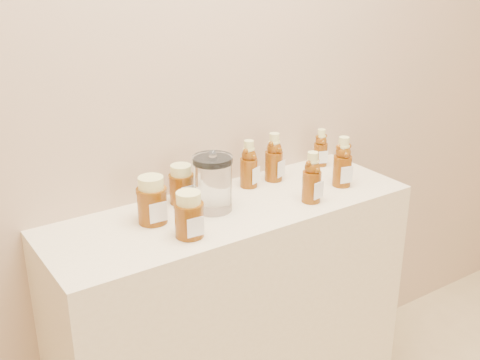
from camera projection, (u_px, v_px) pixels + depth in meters
wall_back at (196, 54)px, 1.88m from camera, size 3.50×0.02×2.70m
display_table at (233, 326)px, 2.06m from camera, size 1.20×0.40×0.90m
bear_bottle_back_left at (249, 161)px, 2.02m from camera, size 0.08×0.08×0.19m
bear_bottle_back_mid at (274, 154)px, 2.07m from camera, size 0.08×0.08×0.19m
bear_bottle_back_right at (321, 145)px, 2.21m from camera, size 0.07×0.07×0.16m
bear_bottle_front_left at (312, 174)px, 1.90m from camera, size 0.07×0.07×0.19m
bear_bottle_front_right at (343, 158)px, 2.02m from camera, size 0.08×0.08×0.20m
honey_jar_left at (152, 200)px, 1.77m from camera, size 0.10×0.10×0.14m
honey_jar_back at (181, 184)px, 1.90m from camera, size 0.08×0.08×0.13m
honey_jar_front at (189, 214)px, 1.68m from camera, size 0.09×0.09×0.14m
glass_canister at (213, 181)px, 1.84m from camera, size 0.15×0.15×0.19m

